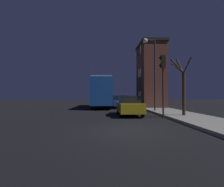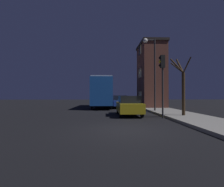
{
  "view_description": "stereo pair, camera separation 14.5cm",
  "coord_description": "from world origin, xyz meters",
  "px_view_note": "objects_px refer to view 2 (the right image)",
  "views": [
    {
      "loc": [
        -1.07,
        -8.21,
        1.6
      ],
      "look_at": [
        -0.33,
        9.13,
        1.79
      ],
      "focal_mm": 28.0,
      "sensor_mm": 36.0,
      "label": 1
    },
    {
      "loc": [
        -0.93,
        -8.22,
        1.6
      ],
      "look_at": [
        -0.33,
        9.13,
        1.79
      ],
      "focal_mm": 28.0,
      "sensor_mm": 36.0,
      "label": 2
    }
  ],
  "objects_px": {
    "bus": "(102,91)",
    "car_near_lane": "(129,105)",
    "bare_tree": "(182,85)",
    "car_mid_lane": "(120,101)",
    "traffic_light": "(162,73)",
    "streetlamp": "(151,61)"
  },
  "relations": [
    {
      "from": "car_near_lane",
      "to": "bare_tree",
      "type": "bearing_deg",
      "value": -21.36
    },
    {
      "from": "bare_tree",
      "to": "bus",
      "type": "distance_m",
      "value": 12.35
    },
    {
      "from": "bare_tree",
      "to": "car_mid_lane",
      "type": "distance_m",
      "value": 10.36
    },
    {
      "from": "car_mid_lane",
      "to": "streetlamp",
      "type": "bearing_deg",
      "value": -65.77
    },
    {
      "from": "streetlamp",
      "to": "bare_tree",
      "type": "distance_m",
      "value": 4.78
    },
    {
      "from": "traffic_light",
      "to": "car_mid_lane",
      "type": "height_order",
      "value": "traffic_light"
    },
    {
      "from": "streetlamp",
      "to": "car_mid_lane",
      "type": "relative_size",
      "value": 1.6
    },
    {
      "from": "traffic_light",
      "to": "bus",
      "type": "height_order",
      "value": "traffic_light"
    },
    {
      "from": "car_near_lane",
      "to": "bus",
      "type": "bearing_deg",
      "value": 104.05
    },
    {
      "from": "bare_tree",
      "to": "bus",
      "type": "xyz_separation_m",
      "value": [
        -6.06,
        10.76,
        -0.14
      ]
    },
    {
      "from": "streetlamp",
      "to": "bare_tree",
      "type": "bearing_deg",
      "value": -71.64
    },
    {
      "from": "bus",
      "to": "car_near_lane",
      "type": "xyz_separation_m",
      "value": [
        2.33,
        -9.3,
        -1.42
      ]
    },
    {
      "from": "bus",
      "to": "car_near_lane",
      "type": "distance_m",
      "value": 9.7
    },
    {
      "from": "traffic_light",
      "to": "car_near_lane",
      "type": "relative_size",
      "value": 0.99
    },
    {
      "from": "car_near_lane",
      "to": "car_mid_lane",
      "type": "xyz_separation_m",
      "value": [
        -0.09,
        8.05,
        0.03
      ]
    },
    {
      "from": "bare_tree",
      "to": "bus",
      "type": "relative_size",
      "value": 0.43
    },
    {
      "from": "traffic_light",
      "to": "car_mid_lane",
      "type": "bearing_deg",
      "value": 102.71
    },
    {
      "from": "streetlamp",
      "to": "traffic_light",
      "type": "bearing_deg",
      "value": -94.3
    },
    {
      "from": "streetlamp",
      "to": "bus",
      "type": "height_order",
      "value": "streetlamp"
    },
    {
      "from": "bare_tree",
      "to": "bus",
      "type": "bearing_deg",
      "value": 119.38
    },
    {
      "from": "traffic_light",
      "to": "car_near_lane",
      "type": "height_order",
      "value": "traffic_light"
    },
    {
      "from": "bare_tree",
      "to": "streetlamp",
      "type": "bearing_deg",
      "value": 108.36
    }
  ]
}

